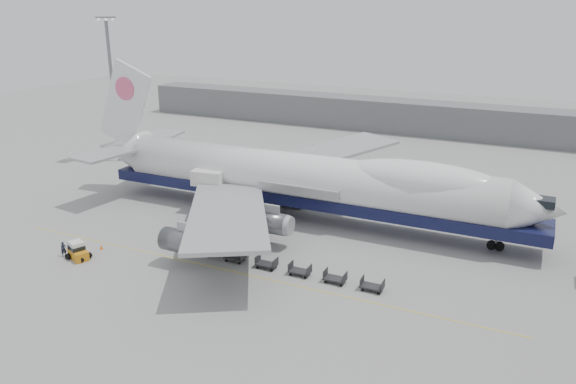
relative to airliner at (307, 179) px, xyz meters
The scene contains 16 objects.
ground 13.27m from the airliner, 93.08° to the right, with size 260.00×260.00×0.00m, color gray.
apron_line 18.87m from the airliner, 92.05° to the right, with size 60.00×0.15×0.01m, color gold.
hangar 59.01m from the airliner, 100.40° to the left, with size 110.00×8.00×7.00m, color slate.
floodlight_mast 45.14m from the airliner, 164.28° to the left, with size 2.40×2.40×25.43m.
airliner is the anchor object (origin of this frame).
catering_truck 13.79m from the airliner, 165.17° to the right, with size 4.92×3.69×6.03m.
baggage_tug 29.71m from the airliner, 129.52° to the right, with size 3.10×2.46×2.01m.
ground_worker 31.12m from the airliner, 131.94° to the right, with size 0.64×0.42×1.75m, color black.
traffic_cone 27.16m from the airliner, 132.71° to the right, with size 0.38×0.38×0.56m.
dolly_0 19.30m from the airliner, 122.67° to the right, with size 2.30×1.35×1.30m.
dolly_1 17.55m from the airliner, 111.05° to the right, with size 2.30×1.35×1.30m.
dolly_2 16.60m from the airliner, 97.32° to the right, with size 2.30×1.35×1.30m.
dolly_3 16.60m from the airliner, 82.72° to the right, with size 2.30×1.35×1.30m.
dolly_4 17.54m from the airliner, 68.99° to the right, with size 2.30×1.35×1.30m.
dolly_5 19.29m from the airliner, 57.36° to the right, with size 2.30×1.35×1.30m.
dolly_6 21.66m from the airliner, 48.12° to the right, with size 2.30×1.35×1.30m.
Camera 1 is at (28.46, -53.30, 27.94)m, focal length 35.00 mm.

